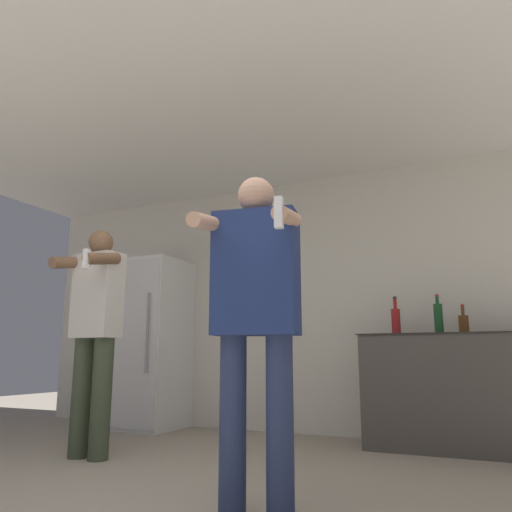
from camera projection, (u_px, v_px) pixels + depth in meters
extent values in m
cube|color=beige|center=(326.00, 301.00, 4.96)|extent=(7.00, 0.06, 2.55)
cube|color=silver|center=(258.00, 110.00, 3.80)|extent=(7.00, 3.66, 0.05)
cube|color=white|center=(152.00, 342.00, 5.34)|extent=(0.65, 0.66, 1.76)
cube|color=silver|center=(132.00, 342.00, 5.04)|extent=(0.63, 0.01, 1.69)
cylinder|color=#99999E|center=(147.00, 332.00, 4.95)|extent=(0.02, 0.02, 0.79)
cube|color=#47423D|center=(458.00, 392.00, 4.00)|extent=(1.44, 0.63, 0.91)
cube|color=#272421|center=(454.00, 334.00, 4.09)|extent=(1.47, 0.66, 0.01)
cylinder|color=#563314|center=(464.00, 324.00, 4.06)|extent=(0.08, 0.08, 0.14)
cylinder|color=#563314|center=(463.00, 311.00, 4.08)|extent=(0.03, 0.03, 0.08)
sphere|color=maroon|center=(462.00, 306.00, 4.09)|extent=(0.03, 0.03, 0.03)
cylinder|color=maroon|center=(396.00, 322.00, 4.29)|extent=(0.08, 0.08, 0.22)
cylinder|color=maroon|center=(395.00, 304.00, 4.32)|extent=(0.03, 0.03, 0.10)
sphere|color=black|center=(395.00, 298.00, 4.33)|extent=(0.03, 0.03, 0.03)
cylinder|color=#194723|center=(439.00, 319.00, 4.15)|extent=(0.07, 0.07, 0.25)
cylinder|color=#194723|center=(437.00, 300.00, 4.18)|extent=(0.03, 0.03, 0.07)
sphere|color=maroon|center=(437.00, 296.00, 4.19)|extent=(0.03, 0.03, 0.03)
cylinder|color=navy|center=(233.00, 423.00, 2.40)|extent=(0.13, 0.13, 0.83)
cylinder|color=navy|center=(280.00, 425.00, 2.34)|extent=(0.13, 0.13, 0.83)
cube|color=navy|center=(256.00, 273.00, 2.51)|extent=(0.45, 0.27, 0.63)
sphere|color=tan|center=(256.00, 196.00, 2.60)|extent=(0.19, 0.19, 0.19)
cylinder|color=tan|center=(207.00, 222.00, 2.45)|extent=(0.13, 0.37, 0.13)
cylinder|color=tan|center=(287.00, 216.00, 2.34)|extent=(0.13, 0.37, 0.13)
cube|color=white|center=(279.00, 213.00, 2.17)|extent=(0.04, 0.04, 0.14)
cylinder|color=#38422D|center=(81.00, 397.00, 3.75)|extent=(0.15, 0.15, 0.87)
cylinder|color=#38422D|center=(101.00, 398.00, 3.66)|extent=(0.15, 0.15, 0.87)
cube|color=beige|center=(98.00, 295.00, 3.86)|extent=(0.37, 0.21, 0.65)
sphere|color=brown|center=(101.00, 242.00, 3.94)|extent=(0.19, 0.19, 0.19)
cylinder|color=brown|center=(69.00, 263.00, 3.86)|extent=(0.10, 0.32, 0.14)
cylinder|color=brown|center=(102.00, 259.00, 3.70)|extent=(0.10, 0.32, 0.14)
cube|color=white|center=(86.00, 259.00, 3.56)|extent=(0.04, 0.04, 0.14)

